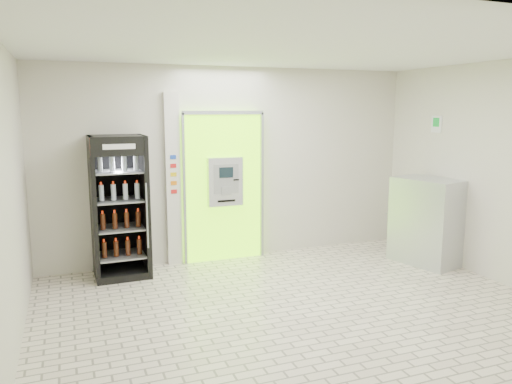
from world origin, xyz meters
TOP-DOWN VIEW (x-y plane):
  - ground at (0.00, 0.00)m, footprint 6.00×6.00m
  - room_shell at (0.00, 0.00)m, footprint 6.00×6.00m
  - atm_assembly at (-0.20, 2.41)m, footprint 1.30×0.24m
  - pillar at (-0.98, 2.45)m, footprint 0.22×0.11m
  - beverage_cooler at (-1.81, 2.17)m, footprint 0.76×0.72m
  - steel_cabinet at (2.66, 1.10)m, footprint 0.90×1.12m
  - exit_sign at (2.99, 1.40)m, footprint 0.02×0.22m

SIDE VIEW (x-z plane):
  - ground at x=0.00m, z-range 0.00..0.00m
  - steel_cabinet at x=2.66m, z-range 0.00..1.31m
  - beverage_cooler at x=-1.81m, z-range -0.04..1.96m
  - atm_assembly at x=-0.20m, z-range 0.01..2.34m
  - pillar at x=-0.98m, z-range 0.00..2.60m
  - room_shell at x=0.00m, z-range -1.16..4.84m
  - exit_sign at x=2.99m, z-range 1.99..2.25m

